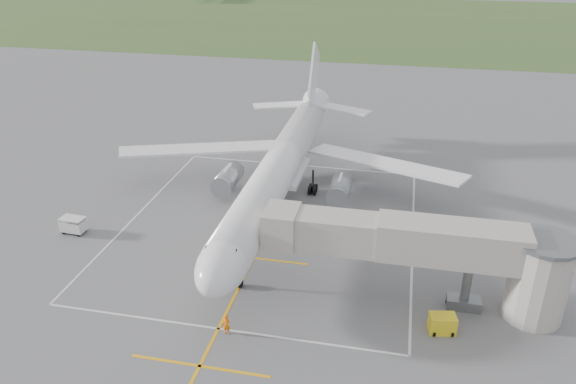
% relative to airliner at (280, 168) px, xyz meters
% --- Properties ---
extents(ground, '(700.00, 700.00, 0.00)m').
position_rel_airliner_xyz_m(ground, '(0.00, -0.75, -4.39)').
color(ground, '#58585A').
rests_on(ground, ground).
extents(grass_strip, '(700.00, 120.00, 0.02)m').
position_rel_airliner_xyz_m(grass_strip, '(0.00, 129.25, -4.38)').
color(grass_strip, '#385726').
rests_on(grass_strip, ground).
extents(apron_markings, '(28.20, 60.00, 0.01)m').
position_rel_airliner_xyz_m(apron_markings, '(0.00, -6.57, -4.38)').
color(apron_markings, '#EDA30D').
rests_on(apron_markings, ground).
extents(airliner, '(38.93, 46.75, 13.52)m').
position_rel_airliner_xyz_m(airliner, '(0.00, 0.00, 0.00)').
color(airliner, silver).
rests_on(airliner, ground).
extents(jet_bridge, '(23.40, 5.00, 7.20)m').
position_rel_airliner_xyz_m(jet_bridge, '(15.72, -14.25, 0.35)').
color(jet_bridge, '#A19B92').
rests_on(jet_bridge, ground).
extents(gpu_unit, '(2.10, 1.64, 1.43)m').
position_rel_airliner_xyz_m(gpu_unit, '(16.25, -17.59, -3.69)').
color(gpu_unit, yellow).
rests_on(gpu_unit, ground).
extents(baggage_cart, '(2.42, 1.56, 1.62)m').
position_rel_airliner_xyz_m(baggage_cart, '(-18.33, -9.95, -3.56)').
color(baggage_cart, silver).
rests_on(baggage_cart, ground).
extents(ramp_worker_nose, '(0.61, 0.42, 1.61)m').
position_rel_airliner_xyz_m(ramp_worker_nose, '(0.80, -21.13, -3.59)').
color(ramp_worker_nose, orange).
rests_on(ramp_worker_nose, ground).
extents(ramp_worker_wing, '(1.02, 1.06, 1.73)m').
position_rel_airliner_xyz_m(ramp_worker_wing, '(-6.35, 2.46, -3.53)').
color(ramp_worker_wing, red).
rests_on(ramp_worker_wing, ground).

